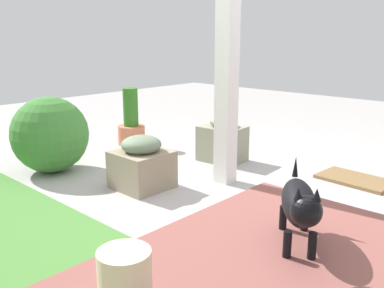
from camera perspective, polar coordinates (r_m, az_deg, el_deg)
ground_plane at (r=3.38m, az=6.39°, el=-7.38°), size 12.00×12.00×0.00m
brick_path at (r=2.38m, az=11.87°, el=-17.42°), size 1.80×2.40×0.02m
porch_pillar at (r=3.56m, az=4.74°, el=10.35°), size 0.15×0.15×2.00m
stone_planter_nearest at (r=4.32m, az=4.11°, el=0.45°), size 0.45×0.37×0.46m
stone_planter_mid at (r=3.57m, az=-6.77°, el=-2.66°), size 0.44×0.43×0.45m
round_shrub at (r=4.15m, az=-18.58°, el=1.20°), size 0.71×0.71×0.71m
terracotta_pot_tall at (r=5.03m, az=-8.19°, el=2.61°), size 0.32×0.32×0.66m
dog at (r=2.58m, az=14.27°, el=-7.87°), size 0.53×0.67×0.50m
ceramic_urn at (r=2.06m, az=-9.00°, el=-17.91°), size 0.25×0.25×0.31m
doormat at (r=4.02m, az=21.10°, el=-4.48°), size 0.64×0.41×0.03m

